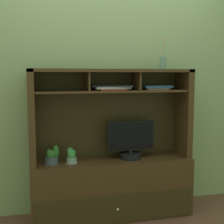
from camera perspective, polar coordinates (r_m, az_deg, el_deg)
The scene contains 9 objects.
floor_plane at distance 3.31m, azimuth -0.00°, elevation -18.57°, with size 6.00×6.00×0.02m, color brown.
back_wall at distance 3.23m, azimuth -1.03°, elevation 6.63°, with size 6.00×0.02×2.80m, color #8BA472.
media_console at distance 3.15m, azimuth -0.03°, elevation -11.06°, with size 1.58×0.45×1.47m.
tv_monitor at distance 3.10m, azimuth 3.48°, elevation -5.65°, with size 0.48×0.21×0.38m.
potted_orchid at distance 2.99m, azimuth -7.49°, elevation -8.10°, with size 0.11×0.11×0.15m.
potted_fern at distance 3.00m, azimuth -11.06°, elevation -8.13°, with size 0.15×0.15×0.17m.
magazine_stack_left at distance 3.14m, azimuth 8.07°, elevation 4.54°, with size 0.29×0.21×0.04m.
magazine_stack_centre at distance 3.01m, azimuth -0.16°, elevation 4.53°, with size 0.41×0.24×0.05m.
diffuser_bottle at distance 3.14m, azimuth 9.36°, elevation 8.94°, with size 0.07×0.07×0.32m.
Camera 1 is at (-0.72, -2.91, 1.42)m, focal length 49.57 mm.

